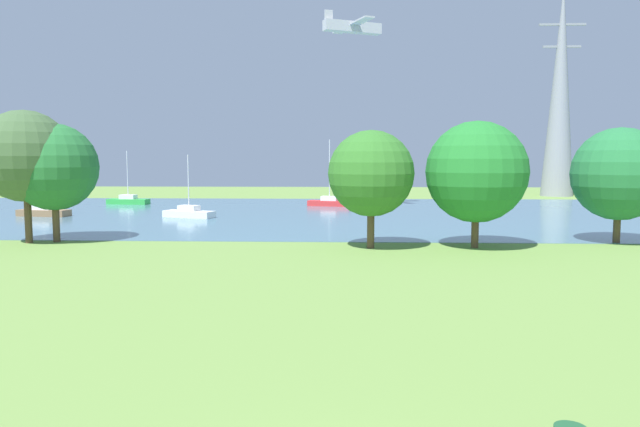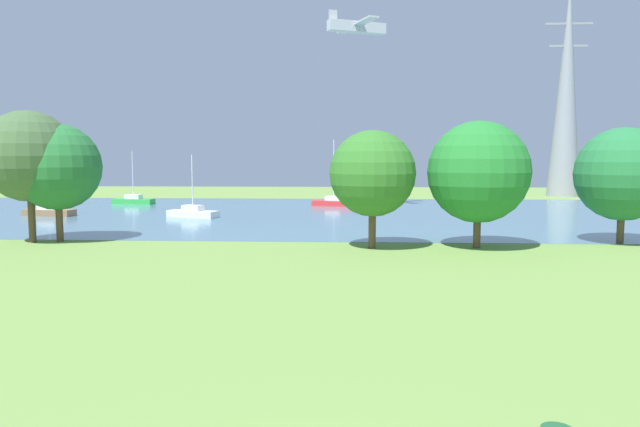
% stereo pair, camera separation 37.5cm
% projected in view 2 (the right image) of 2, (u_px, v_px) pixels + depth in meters
% --- Properties ---
extents(ground_plane, '(160.00, 160.00, 0.00)m').
position_uv_depth(ground_plane, '(344.00, 265.00, 30.10)').
color(ground_plane, olive).
extents(water_surface, '(140.00, 40.00, 0.02)m').
position_uv_depth(water_surface, '(348.00, 213.00, 57.93)').
color(water_surface, slate).
rests_on(water_surface, ground).
extents(sailboat_white, '(5.02, 3.05, 5.68)m').
position_uv_depth(sailboat_white, '(193.00, 212.00, 53.89)').
color(sailboat_white, white).
rests_on(sailboat_white, water_surface).
extents(sailboat_red, '(5.02, 2.66, 7.41)m').
position_uv_depth(sailboat_red, '(334.00, 202.00, 66.37)').
color(sailboat_red, red).
rests_on(sailboat_red, water_surface).
extents(sailboat_green, '(4.94, 2.04, 6.19)m').
position_uv_depth(sailboat_green, '(133.00, 200.00, 69.35)').
color(sailboat_green, green).
rests_on(sailboat_green, water_surface).
extents(sailboat_brown, '(4.97, 2.22, 7.50)m').
position_uv_depth(sailboat_brown, '(49.00, 211.00, 55.22)').
color(sailboat_brown, brown).
rests_on(sailboat_brown, water_surface).
extents(tree_west_near, '(5.79, 5.79, 8.42)m').
position_uv_depth(tree_west_near, '(29.00, 156.00, 37.50)').
color(tree_west_near, brown).
rests_on(tree_west_near, ground).
extents(tree_east_near, '(5.57, 5.57, 7.62)m').
position_uv_depth(tree_east_near, '(57.00, 167.00, 38.05)').
color(tree_east_near, brown).
rests_on(tree_east_near, ground).
extents(tree_mid_shore, '(5.15, 5.15, 7.07)m').
position_uv_depth(tree_mid_shore, '(373.00, 174.00, 35.15)').
color(tree_mid_shore, brown).
rests_on(tree_mid_shore, ground).
extents(tree_west_far, '(6.09, 6.09, 7.62)m').
position_uv_depth(tree_west_far, '(478.00, 172.00, 35.27)').
color(tree_west_far, brown).
rests_on(tree_west_far, ground).
extents(tree_east_far, '(5.88, 5.88, 7.34)m').
position_uv_depth(tree_east_far, '(623.00, 174.00, 37.16)').
color(tree_east_far, brown).
rests_on(tree_east_far, ground).
extents(electricity_pylon, '(6.40, 4.40, 29.71)m').
position_uv_depth(electricity_pylon, '(567.00, 89.00, 82.21)').
color(electricity_pylon, gray).
rests_on(electricity_pylon, ground).
extents(light_aircraft, '(6.30, 8.13, 2.10)m').
position_uv_depth(light_aircraft, '(356.00, 27.00, 62.47)').
color(light_aircraft, silver).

